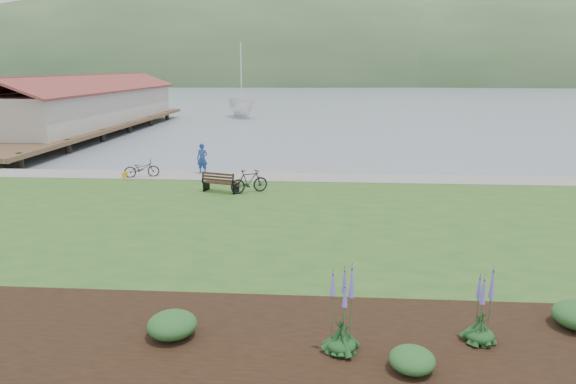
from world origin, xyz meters
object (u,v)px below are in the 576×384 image
at_px(park_bench, 220,182).
at_px(person, 202,156).
at_px(sailboat, 242,117).
at_px(bicycle_a, 142,169).

xyz_separation_m(park_bench, person, (-1.80, 4.16, 0.48)).
relative_size(person, sailboat, 0.07).
bearing_deg(park_bench, bicycle_a, 165.04).
xyz_separation_m(park_bench, bicycle_a, (-4.81, 3.04, -0.03)).
bearing_deg(sailboat, park_bench, -110.86).
height_order(park_bench, sailboat, sailboat).
height_order(park_bench, person, person).
bearing_deg(bicycle_a, park_bench, -140.25).
height_order(bicycle_a, sailboat, sailboat).
distance_m(park_bench, person, 4.56).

